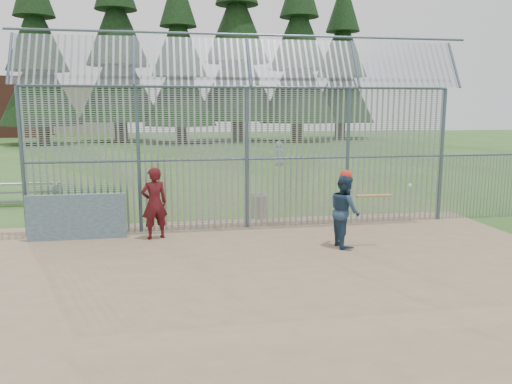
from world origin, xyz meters
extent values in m
plane|color=#2D511E|center=(0.00, 0.00, 0.00)|extent=(120.00, 120.00, 0.00)
cube|color=#756047|center=(0.00, -0.50, 0.01)|extent=(14.00, 10.00, 0.02)
cube|color=#38566B|center=(-4.60, 2.90, 0.62)|extent=(2.50, 0.12, 1.20)
imported|color=navy|center=(2.07, 1.09, 0.92)|extent=(0.71, 0.90, 1.80)
imported|color=maroon|center=(-2.59, 2.67, 0.97)|extent=(0.80, 0.64, 1.90)
imported|color=gray|center=(4.29, 18.61, 0.72)|extent=(0.83, 0.76, 1.43)
imported|color=slate|center=(2.05, 16.24, 0.43)|extent=(0.54, 0.33, 0.85)
sphere|color=red|center=(2.07, 1.09, 1.80)|extent=(0.29, 0.29, 0.29)
cylinder|color=#AA7F4C|center=(2.77, 0.94, 1.31)|extent=(0.85, 0.10, 0.07)
sphere|color=#AA7F4C|center=(2.34, 0.94, 1.31)|extent=(0.09, 0.09, 0.09)
sphere|color=white|center=(3.81, 1.16, 1.50)|extent=(0.09, 0.09, 0.09)
cylinder|color=gray|center=(0.55, 4.64, 0.35)|extent=(0.52, 0.52, 0.70)
cylinder|color=#9EA0A5|center=(0.55, 4.64, 0.72)|extent=(0.56, 0.56, 0.05)
sphere|color=#9EA0A5|center=(0.55, 4.64, 0.77)|extent=(0.10, 0.10, 0.10)
cube|color=gray|center=(-7.65, 8.01, 0.20)|extent=(3.00, 0.25, 0.05)
cube|color=slate|center=(-7.65, 8.36, 0.45)|extent=(3.00, 0.25, 0.05)
cube|color=gray|center=(-7.65, 8.71, 0.70)|extent=(3.00, 0.25, 0.05)
cube|color=gray|center=(-6.25, 8.36, 0.35)|extent=(0.06, 0.90, 0.70)
cylinder|color=#47566B|center=(-6.00, 3.50, 2.00)|extent=(0.10, 0.10, 4.00)
cylinder|color=#47566B|center=(-3.00, 3.50, 2.00)|extent=(0.10, 0.10, 4.00)
cylinder|color=#47566B|center=(0.00, 3.50, 2.00)|extent=(0.10, 0.10, 4.00)
cylinder|color=#47566B|center=(3.00, 3.50, 2.00)|extent=(0.10, 0.10, 4.00)
cylinder|color=#47566B|center=(6.00, 3.50, 2.00)|extent=(0.10, 0.10, 4.00)
cylinder|color=#47566B|center=(0.00, 3.50, 4.00)|extent=(12.00, 0.07, 0.07)
cylinder|color=#47566B|center=(0.00, 3.50, 2.00)|extent=(12.00, 0.06, 0.06)
cube|color=gray|center=(0.00, 3.50, 2.00)|extent=(12.00, 0.02, 4.00)
cube|color=gray|center=(0.00, 3.12, 4.65)|extent=(12.00, 0.77, 1.31)
cylinder|color=#47566B|center=(6.00, 3.50, 1.00)|extent=(0.08, 0.08, 2.00)
cylinder|color=#332319|center=(-14.00, 40.00, 1.53)|extent=(1.19, 1.19, 3.06)
cone|color=black|center=(-14.00, 40.00, 10.20)|extent=(7.48, 7.48, 13.94)
cylinder|color=#332319|center=(-7.00, 43.00, 1.71)|extent=(1.33, 1.33, 3.42)
cone|color=black|center=(-7.00, 43.00, 11.40)|extent=(8.36, 8.36, 15.58)
cylinder|color=#332319|center=(-1.00, 39.00, 1.44)|extent=(1.12, 1.12, 2.88)
cone|color=black|center=(-1.00, 39.00, 9.60)|extent=(7.04, 7.04, 13.12)
cylinder|color=#332319|center=(5.00, 42.00, 1.80)|extent=(1.40, 1.40, 3.60)
cone|color=black|center=(5.00, 42.00, 12.00)|extent=(8.80, 8.80, 16.40)
cylinder|color=#332319|center=(11.00, 40.00, 1.62)|extent=(1.26, 1.26, 3.24)
cone|color=black|center=(11.00, 40.00, 10.80)|extent=(7.92, 7.92, 14.76)
cylinder|color=#332319|center=(17.00, 44.00, 1.53)|extent=(1.19, 1.19, 3.06)
cone|color=black|center=(17.00, 44.00, 10.20)|extent=(7.48, 7.48, 13.94)
cube|color=brown|center=(-22.00, 55.00, 3.50)|extent=(10.00, 8.00, 7.00)
cube|color=#B2A58C|center=(-12.00, 58.00, 3.00)|extent=(8.00, 7.00, 6.00)
camera|label=1|loc=(-2.17, -10.44, 3.45)|focal=35.00mm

